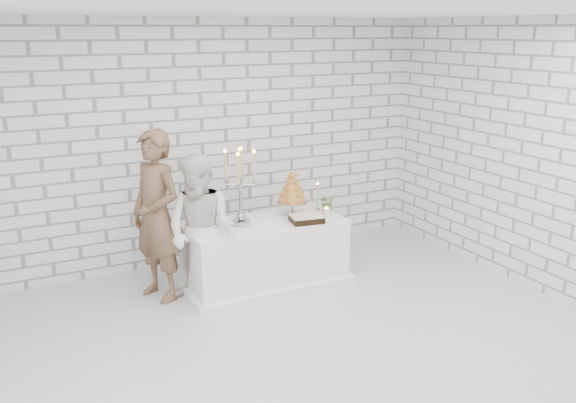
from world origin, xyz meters
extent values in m
cube|color=silver|center=(0.00, 0.00, 0.00)|extent=(6.00, 5.00, 0.01)
cube|color=white|center=(0.00, 0.00, 3.00)|extent=(6.00, 5.00, 0.01)
cube|color=white|center=(0.00, 2.50, 1.50)|extent=(6.00, 0.01, 3.00)
cube|color=white|center=(0.00, -2.50, 1.50)|extent=(6.00, 0.01, 3.00)
cube|color=white|center=(3.00, 0.00, 1.50)|extent=(0.01, 5.00, 3.00)
cube|color=white|center=(0.34, 1.42, 0.38)|extent=(1.80, 0.80, 0.75)
imported|color=brown|center=(-0.85, 1.61, 0.93)|extent=(0.68, 0.80, 1.87)
imported|color=white|center=(-0.47, 1.26, 0.81)|extent=(0.99, 1.00, 1.63)
cube|color=black|center=(0.75, 1.19, 0.79)|extent=(0.39, 0.31, 0.08)
cylinder|color=white|center=(1.03, 1.22, 0.81)|extent=(0.09, 0.09, 0.12)
cylinder|color=#C0B786|center=(1.10, 1.56, 0.91)|extent=(0.08, 0.08, 0.32)
imported|color=#41642F|center=(1.16, 1.43, 0.87)|extent=(0.23, 0.20, 0.23)
camera|label=1|loc=(-2.36, -4.47, 2.86)|focal=37.37mm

